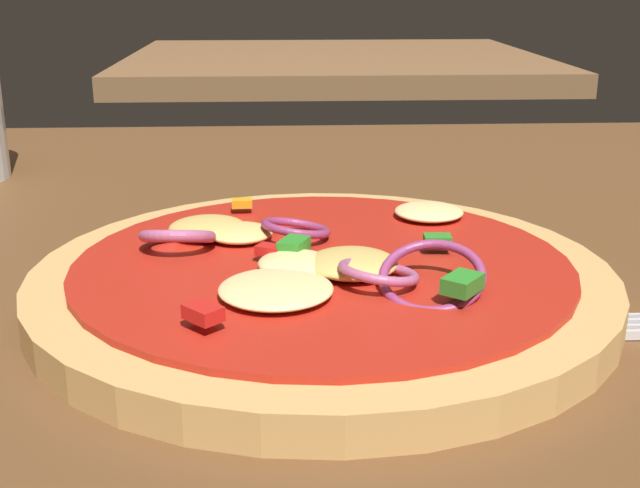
{
  "coord_description": "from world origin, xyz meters",
  "views": [
    {
      "loc": [
        0.04,
        -0.35,
        0.18
      ],
      "look_at": [
        0.05,
        0.02,
        0.06
      ],
      "focal_mm": 46.27,
      "sensor_mm": 36.0,
      "label": 1
    }
  ],
  "objects": [
    {
      "name": "background_table",
      "position": [
        0.14,
        1.16,
        0.02
      ],
      "size": [
        0.73,
        0.65,
        0.04
      ],
      "color": "brown",
      "rests_on": "ground"
    },
    {
      "name": "dining_table",
      "position": [
        0.0,
        0.0,
        0.02
      ],
      "size": [
        1.27,
        0.89,
        0.04
      ],
      "color": "brown",
      "rests_on": "ground"
    },
    {
      "name": "pizza",
      "position": [
        0.05,
        -0.0,
        0.05
      ],
      "size": [
        0.26,
        0.26,
        0.04
      ],
      "color": "tan",
      "rests_on": "dining_table"
    }
  ]
}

